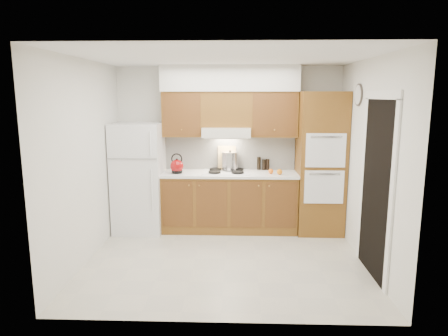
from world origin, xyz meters
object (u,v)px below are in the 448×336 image
at_px(fridge, 139,178).
at_px(stock_pot, 230,161).
at_px(kettle, 177,166).
at_px(oven_cabinet, 320,163).

xyz_separation_m(fridge, stock_pot, (1.44, 0.19, 0.25)).
bearing_deg(fridge, kettle, -2.94).
distance_m(fridge, stock_pot, 1.47).
bearing_deg(kettle, stock_pot, 11.72).
bearing_deg(stock_pot, fridge, -172.48).
bearing_deg(kettle, oven_cabinet, -1.55).
height_order(fridge, stock_pot, fridge).
distance_m(fridge, oven_cabinet, 2.86).
distance_m(fridge, kettle, 0.64).
relative_size(kettle, stock_pot, 0.76).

